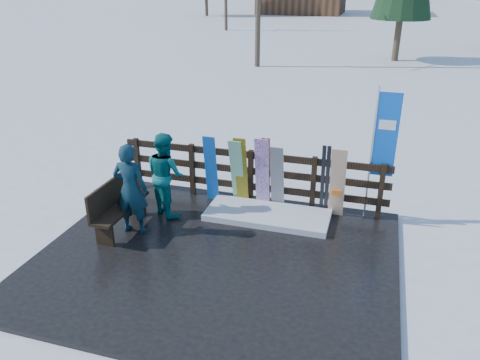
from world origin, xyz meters
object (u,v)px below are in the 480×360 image
(rental_flag, at_px, (382,140))
(bench, at_px, (117,204))
(person_front, at_px, (131,189))
(snowboard_4, at_px, (277,178))
(snowboard_2, at_px, (241,172))
(snowboard_1, at_px, (237,172))
(snowboard_5, at_px, (337,183))
(snowboard_0, at_px, (211,169))
(person_back, at_px, (165,174))
(snowboard_3, at_px, (262,174))

(rental_flag, bearing_deg, bench, -157.87)
(person_front, bearing_deg, rental_flag, -161.82)
(snowboard_4, bearing_deg, person_front, -146.00)
(snowboard_2, relative_size, rental_flag, 0.59)
(snowboard_1, bearing_deg, rental_flag, 5.64)
(snowboard_4, relative_size, snowboard_5, 0.96)
(bench, height_order, person_front, person_front)
(snowboard_0, distance_m, person_back, 1.00)
(snowboard_2, relative_size, person_back, 0.92)
(snowboard_5, bearing_deg, snowboard_3, 180.00)
(snowboard_5, relative_size, person_back, 0.90)
(snowboard_0, bearing_deg, snowboard_5, -0.00)
(snowboard_4, xyz_separation_m, rental_flag, (1.91, 0.27, 0.90))
(person_front, distance_m, person_back, 0.91)
(snowboard_3, bearing_deg, snowboard_1, 180.00)
(bench, relative_size, snowboard_4, 1.03)
(bench, height_order, snowboard_3, snowboard_3)
(snowboard_0, distance_m, snowboard_1, 0.56)
(bench, relative_size, snowboard_1, 1.00)
(bench, relative_size, snowboard_0, 1.01)
(bench, xyz_separation_m, snowboard_0, (1.29, 1.59, 0.22))
(snowboard_1, xyz_separation_m, person_front, (-1.53, -1.59, 0.13))
(snowboard_2, height_order, snowboard_3, snowboard_3)
(snowboard_2, distance_m, snowboard_5, 1.92)
(snowboard_0, relative_size, person_front, 0.86)
(snowboard_0, height_order, snowboard_3, snowboard_3)
(snowboard_1, xyz_separation_m, snowboard_5, (2.01, 0.00, 0.01))
(snowboard_2, relative_size, snowboard_4, 1.06)
(snowboard_2, height_order, rental_flag, rental_flag)
(snowboard_1, distance_m, person_back, 1.45)
(snowboard_0, xyz_separation_m, snowboard_4, (1.39, 0.00, -0.03))
(rental_flag, bearing_deg, person_front, -156.42)
(snowboard_2, bearing_deg, snowboard_0, 180.00)
(bench, bearing_deg, person_back, 55.40)
(snowboard_4, height_order, person_front, person_front)
(snowboard_3, distance_m, person_front, 2.60)
(person_front, bearing_deg, person_back, -113.34)
(snowboard_0, bearing_deg, snowboard_2, -0.00)
(rental_flag, bearing_deg, snowboard_3, -173.04)
(snowboard_3, height_order, person_front, person_front)
(snowboard_3, xyz_separation_m, person_back, (-1.77, -0.72, 0.07))
(snowboard_2, bearing_deg, person_back, -151.55)
(snowboard_1, height_order, snowboard_4, snowboard_1)
(person_back, bearing_deg, snowboard_3, -123.78)
(snowboard_5, distance_m, rental_flag, 1.16)
(snowboard_0, xyz_separation_m, snowboard_2, (0.65, -0.00, 0.02))
(snowboard_0, distance_m, snowboard_4, 1.39)
(snowboard_5, xyz_separation_m, person_back, (-3.26, -0.72, 0.09))
(person_front, bearing_deg, snowboard_4, -151.39)
(snowboard_3, height_order, snowboard_4, snowboard_3)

